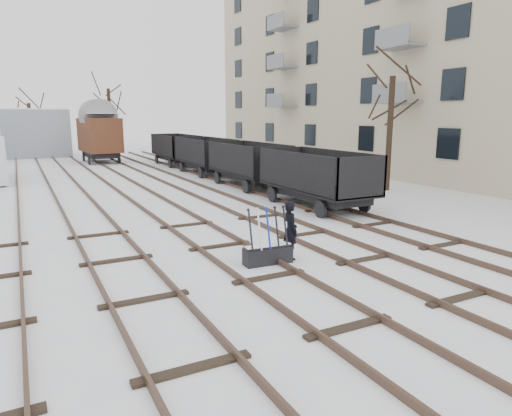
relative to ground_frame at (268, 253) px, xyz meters
The scene contains 14 objects.
ground 1.14m from the ground_frame, 117.32° to the right, with size 120.00×120.00×0.00m, color white.
tracks 12.71m from the ground_frame, 92.28° to the left, with size 13.90×52.00×0.16m.
apartment_block 24.66m from the ground_frame, 33.80° to the left, with size 10.12×45.00×16.10m.
shed_right 39.33m from the ground_frame, 96.59° to the left, with size 7.00×6.00×4.50m.
ground_frame is the anchor object (origin of this frame).
worker 0.91m from the ground_frame, ahead, with size 0.58×0.38×1.59m, color black.
freight_wagon_a 7.96m from the ground_frame, 46.15° to the left, with size 2.33×5.83×2.38m.
freight_wagon_b 13.32m from the ground_frame, 65.61° to the left, with size 2.33×5.83×2.38m.
freight_wagon_c 19.33m from the ground_frame, 73.48° to the left, with size 2.33×5.83×2.38m.
freight_wagon_d 25.53m from the ground_frame, 77.57° to the left, with size 2.33×5.83×2.38m.
box_van_wagon 30.03m from the ground_frame, 88.93° to the left, with size 3.18×5.48×4.04m.
tree_near 14.07m from the ground_frame, 34.20° to the left, with size 0.30×0.30×5.80m, color black.
tree_far_left 37.85m from the ground_frame, 96.55° to the left, with size 0.30×0.30×4.99m, color black.
tree_far_right 33.57m from the ground_frame, 86.39° to the left, with size 0.30×0.30×6.24m, color black.
Camera 1 is at (-5.08, -9.08, 3.83)m, focal length 32.00 mm.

